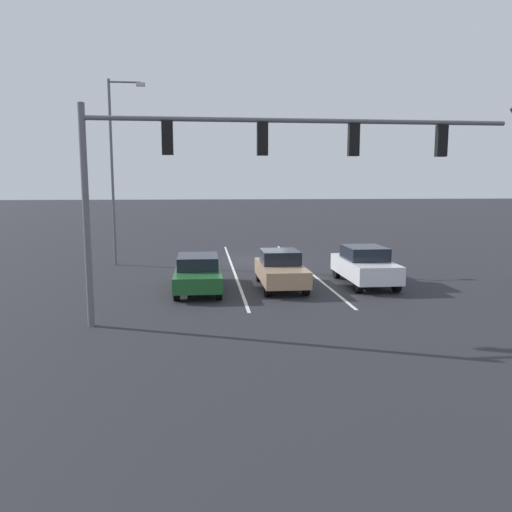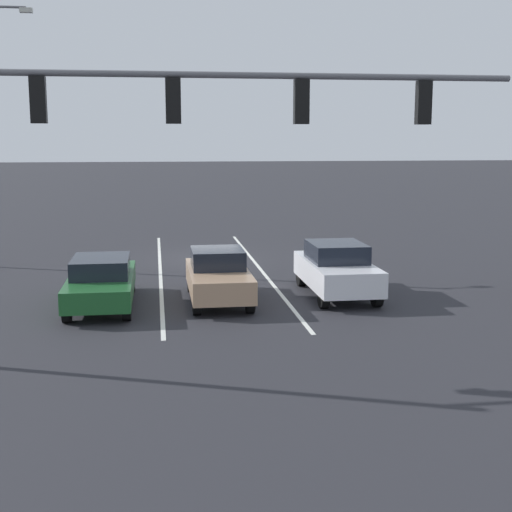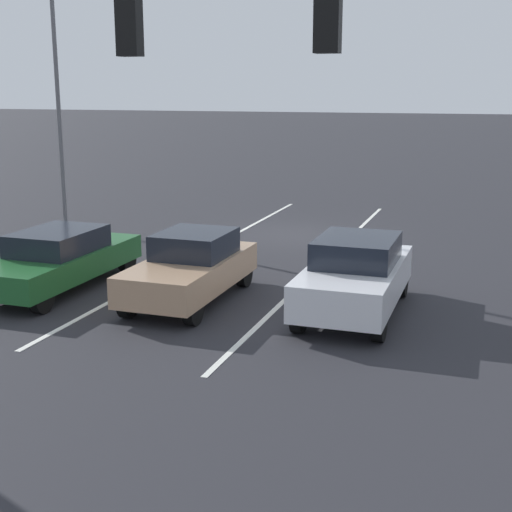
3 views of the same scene
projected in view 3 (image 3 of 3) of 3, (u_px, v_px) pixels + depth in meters
The scene contains 7 objects.
ground_plane at pixel (294, 235), 23.07m from camera, with size 240.00×240.00×0.00m, color #28282D.
lane_stripe_left_divider at pixel (328, 258), 19.84m from camera, with size 0.12×17.77×0.01m, color silver.
lane_stripe_center_divider at pixel (208, 249), 20.99m from camera, with size 0.12×17.77×0.01m, color silver.
car_white_leftlane_front at pixel (355, 275), 14.86m from camera, with size 1.81×4.32×1.62m.
car_tan_midlane_front at pixel (191, 267), 15.78m from camera, with size 1.72×4.15×1.52m.
car_darkgreen_rightlane_front at pixel (59, 258), 16.77m from camera, with size 1.79×4.78×1.40m.
street_lamp_right_shoulder at pixel (60, 65), 23.33m from camera, with size 1.87×0.24×9.47m.
Camera 3 is at (-6.15, 21.80, 4.61)m, focal length 50.00 mm.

